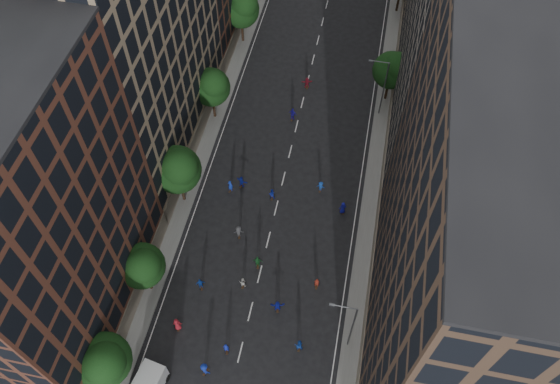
{
  "coord_description": "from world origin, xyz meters",
  "views": [
    {
      "loc": [
        7.7,
        -8.46,
        54.8
      ],
      "look_at": [
        0.27,
        28.02,
        2.0
      ],
      "focal_mm": 35.0,
      "sensor_mm": 36.0,
      "label": 1
    }
  ],
  "objects_px": {
    "skater_1": "(226,348)",
    "skater_2": "(299,345)",
    "streetlamp_far": "(383,86)",
    "streetlamp_near": "(350,325)"
  },
  "relations": [
    {
      "from": "streetlamp_near",
      "to": "streetlamp_far",
      "type": "distance_m",
      "value": 33.0
    },
    {
      "from": "skater_1",
      "to": "streetlamp_far",
      "type": "bearing_deg",
      "value": -124.31
    },
    {
      "from": "skater_1",
      "to": "skater_2",
      "type": "distance_m",
      "value": 7.34
    },
    {
      "from": "streetlamp_far",
      "to": "skater_1",
      "type": "distance_m",
      "value": 38.22
    },
    {
      "from": "skater_2",
      "to": "streetlamp_far",
      "type": "bearing_deg",
      "value": -107.15
    },
    {
      "from": "skater_1",
      "to": "skater_2",
      "type": "height_order",
      "value": "skater_2"
    },
    {
      "from": "streetlamp_near",
      "to": "skater_1",
      "type": "xyz_separation_m",
      "value": [
        -11.75,
        -3.11,
        -4.34
      ]
    },
    {
      "from": "streetlamp_far",
      "to": "streetlamp_near",
      "type": "bearing_deg",
      "value": -90.0
    },
    {
      "from": "streetlamp_near",
      "to": "skater_2",
      "type": "xyz_separation_m",
      "value": [
        -4.62,
        -1.36,
        -4.29
      ]
    },
    {
      "from": "streetlamp_far",
      "to": "skater_1",
      "type": "height_order",
      "value": "streetlamp_far"
    }
  ]
}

